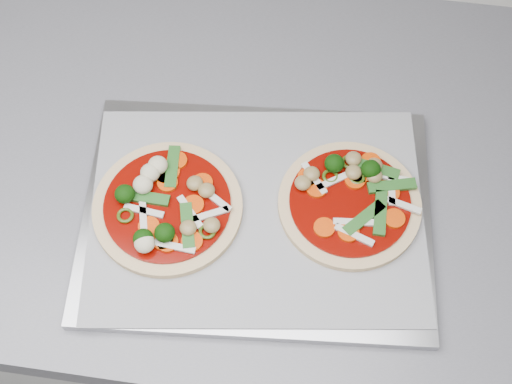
# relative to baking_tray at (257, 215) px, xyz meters

# --- Properties ---
(base_cabinet) EXTENTS (3.60, 0.60, 0.86)m
(base_cabinet) POSITION_rel_baking_tray_xyz_m (-0.07, 0.08, -0.48)
(base_cabinet) COLOR silver
(base_cabinet) RESTS_ON ground
(countertop) EXTENTS (3.60, 0.60, 0.04)m
(countertop) POSITION_rel_baking_tray_xyz_m (-0.07, 0.08, -0.03)
(countertop) COLOR slate
(countertop) RESTS_ON base_cabinet
(baking_tray) EXTENTS (0.44, 0.34, 0.01)m
(baking_tray) POSITION_rel_baking_tray_xyz_m (0.00, 0.00, 0.00)
(baking_tray) COLOR #939298
(baking_tray) RESTS_ON countertop
(parchment) EXTENTS (0.43, 0.34, 0.00)m
(parchment) POSITION_rel_baking_tray_xyz_m (0.00, 0.00, 0.01)
(parchment) COLOR gray
(parchment) RESTS_ON baking_tray
(pizza_left) EXTENTS (0.23, 0.23, 0.03)m
(pizza_left) POSITION_rel_baking_tray_xyz_m (-0.11, -0.01, 0.02)
(pizza_left) COLOR tan
(pizza_left) RESTS_ON parchment
(pizza_right) EXTENTS (0.22, 0.22, 0.03)m
(pizza_right) POSITION_rel_baking_tray_xyz_m (0.11, 0.03, 0.02)
(pizza_right) COLOR tan
(pizza_right) RESTS_ON parchment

